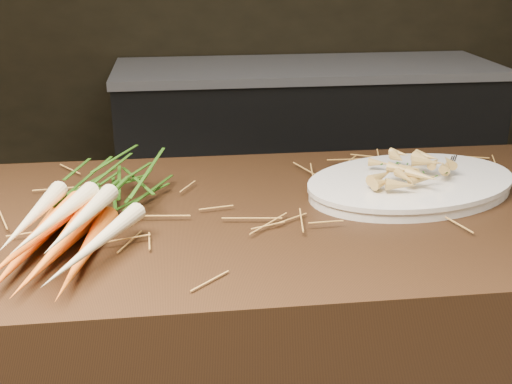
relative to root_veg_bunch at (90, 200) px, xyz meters
The scene contains 6 objects.
back_counter 2.13m from the root_veg_bunch, 67.66° to the left, with size 1.82×0.62×0.84m.
straw_bedding 0.49m from the root_veg_bunch, ahead, with size 1.40×0.60×0.02m, color #AA7536, non-canonical shape.
root_veg_bunch is the anchor object (origin of this frame).
serving_platter 0.64m from the root_veg_bunch, ahead, with size 0.45×0.30×0.02m, color white, non-canonical shape.
roasted_veg_heap 0.64m from the root_veg_bunch, ahead, with size 0.22×0.16×0.05m, color #AC8143, non-canonical shape.
serving_fork 0.80m from the root_veg_bunch, ahead, with size 0.01×0.17×0.00m, color silver.
Camera 1 is at (-0.32, -0.82, 1.38)m, focal length 45.00 mm.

